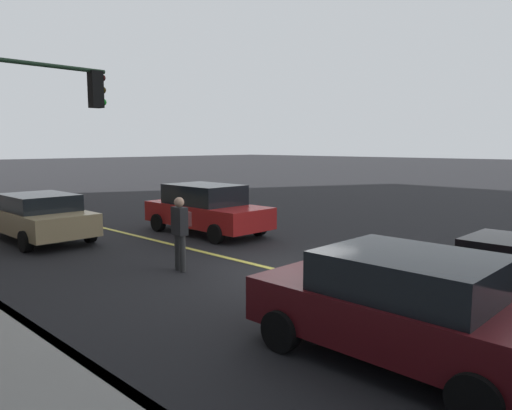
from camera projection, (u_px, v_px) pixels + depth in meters
The scene contains 8 objects.
ground at pixel (286, 272), 11.02m from camera, with size 200.00×200.00×0.00m, color black.
curb_edge at pixel (44, 339), 7.06m from camera, with size 80.00×0.16×0.15m, color slate.
lane_stripe_center at pixel (286, 272), 11.02m from camera, with size 80.00×0.16×0.01m, color #D8CC4C.
car_maroon at pixel (403, 304), 6.44m from camera, with size 4.06×2.09×1.50m.
car_red at pixel (206, 208), 15.85m from camera, with size 4.56×2.06×1.63m.
car_tan at pixel (37, 216), 14.73m from camera, with size 4.71×2.09×1.45m.
pedestrian_with_backpack at pixel (180, 228), 11.05m from camera, with size 0.43×0.39×1.74m.
traffic_light_mast at pixel (12, 120), 10.51m from camera, with size 0.28×3.93×5.06m.
Camera 1 is at (-6.97, 8.20, 2.93)m, focal length 33.38 mm.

